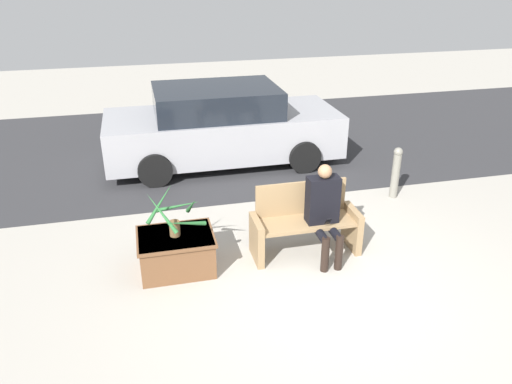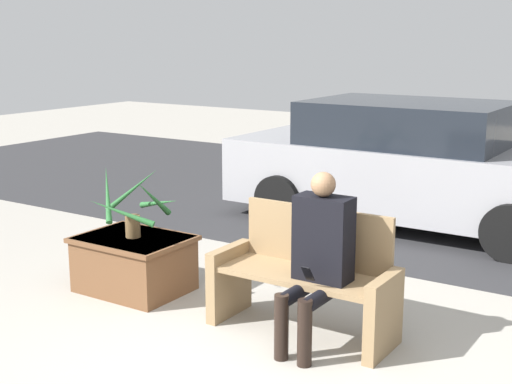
{
  "view_description": "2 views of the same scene",
  "coord_description": "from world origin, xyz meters",
  "px_view_note": "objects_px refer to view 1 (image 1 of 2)",
  "views": [
    {
      "loc": [
        -2.07,
        -4.64,
        3.67
      ],
      "look_at": [
        -0.66,
        1.21,
        0.84
      ],
      "focal_mm": 35.0,
      "sensor_mm": 36.0,
      "label": 1
    },
    {
      "loc": [
        2.47,
        -3.63,
        2.26
      ],
      "look_at": [
        -0.71,
        1.27,
        0.97
      ],
      "focal_mm": 50.0,
      "sensor_mm": 36.0,
      "label": 2
    }
  ],
  "objects_px": {
    "bench": "(305,223)",
    "planter_box": "(177,251)",
    "bollard_post": "(396,171)",
    "person_seated": "(324,208)",
    "potted_plant": "(175,215)",
    "parked_car": "(222,126)"
  },
  "relations": [
    {
      "from": "parked_car",
      "to": "bollard_post",
      "type": "height_order",
      "value": "parked_car"
    },
    {
      "from": "bench",
      "to": "planter_box",
      "type": "distance_m",
      "value": 1.74
    },
    {
      "from": "parked_car",
      "to": "person_seated",
      "type": "bearing_deg",
      "value": -79.39
    },
    {
      "from": "planter_box",
      "to": "potted_plant",
      "type": "relative_size",
      "value": 1.25
    },
    {
      "from": "bench",
      "to": "person_seated",
      "type": "bearing_deg",
      "value": -41.54
    },
    {
      "from": "person_seated",
      "to": "potted_plant",
      "type": "bearing_deg",
      "value": 175.74
    },
    {
      "from": "person_seated",
      "to": "planter_box",
      "type": "bearing_deg",
      "value": 176.08
    },
    {
      "from": "bench",
      "to": "parked_car",
      "type": "xyz_separation_m",
      "value": [
        -0.5,
        3.56,
        0.3
      ]
    },
    {
      "from": "planter_box",
      "to": "parked_car",
      "type": "height_order",
      "value": "parked_car"
    },
    {
      "from": "potted_plant",
      "to": "bench",
      "type": "bearing_deg",
      "value": 1.16
    },
    {
      "from": "person_seated",
      "to": "bollard_post",
      "type": "bearing_deg",
      "value": 38.66
    },
    {
      "from": "person_seated",
      "to": "bollard_post",
      "type": "xyz_separation_m",
      "value": [
        1.82,
        1.46,
        -0.25
      ]
    },
    {
      "from": "planter_box",
      "to": "potted_plant",
      "type": "distance_m",
      "value": 0.51
    },
    {
      "from": "bench",
      "to": "planter_box",
      "type": "height_order",
      "value": "bench"
    },
    {
      "from": "parked_car",
      "to": "planter_box",
      "type": "bearing_deg",
      "value": -108.88
    },
    {
      "from": "potted_plant",
      "to": "bollard_post",
      "type": "distance_m",
      "value": 3.98
    },
    {
      "from": "bollard_post",
      "to": "person_seated",
      "type": "bearing_deg",
      "value": -141.34
    },
    {
      "from": "person_seated",
      "to": "parked_car",
      "type": "xyz_separation_m",
      "value": [
        -0.7,
        3.74,
        0.01
      ]
    },
    {
      "from": "bench",
      "to": "person_seated",
      "type": "xyz_separation_m",
      "value": [
        0.2,
        -0.18,
        0.29
      ]
    },
    {
      "from": "planter_box",
      "to": "bollard_post",
      "type": "xyz_separation_m",
      "value": [
        3.76,
        1.33,
        0.19
      ]
    },
    {
      "from": "parked_car",
      "to": "bollard_post",
      "type": "distance_m",
      "value": 3.41
    },
    {
      "from": "person_seated",
      "to": "planter_box",
      "type": "distance_m",
      "value": 1.99
    }
  ]
}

